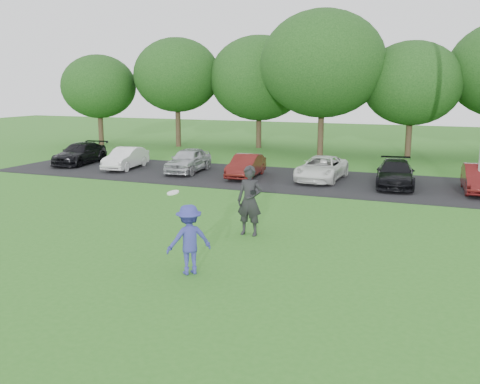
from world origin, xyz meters
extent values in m
plane|color=#307320|center=(0.00, 0.00, 0.00)|extent=(100.00, 100.00, 0.00)
cube|color=black|center=(0.00, 13.00, 0.01)|extent=(32.00, 6.50, 0.03)
imported|color=#32368F|center=(0.06, 0.21, 0.81)|extent=(1.18, 1.16, 1.62)
cylinder|color=white|center=(-0.17, -0.06, 1.94)|extent=(0.28, 0.27, 0.11)
imported|color=black|center=(0.20, 3.74, 1.01)|extent=(0.74, 0.49, 2.03)
cube|color=black|center=(0.38, 3.56, 1.31)|extent=(0.14, 0.10, 0.10)
imported|color=black|center=(-13.38, 13.36, 0.60)|extent=(2.01, 4.05, 1.13)
imported|color=white|center=(-10.08, 12.83, 0.57)|extent=(1.49, 3.38, 1.08)
imported|color=#B1B4B9|center=(-6.58, 13.03, 0.63)|extent=(1.68, 3.60, 1.19)
imported|color=#541512|center=(-3.42, 12.76, 0.56)|extent=(1.35, 3.28, 1.06)
imported|color=white|center=(0.05, 13.27, 0.56)|extent=(1.89, 3.90, 1.07)
imported|color=black|center=(3.31, 12.97, 0.58)|extent=(1.95, 3.94, 1.10)
imported|color=#541212|center=(6.59, 12.90, 0.58)|extent=(1.41, 3.44, 1.11)
cylinder|color=#38281C|center=(-18.00, 21.60, 1.10)|extent=(0.36, 0.36, 2.20)
ellipsoid|color=#214C19|center=(-18.00, 21.60, 4.15)|extent=(5.20, 5.20, 4.42)
cylinder|color=#38281C|center=(-12.50, 23.00, 1.35)|extent=(0.36, 0.36, 2.70)
ellipsoid|color=#214C19|center=(-12.50, 23.00, 4.93)|extent=(5.94, 5.94, 5.05)
cylinder|color=#38281C|center=(-7.00, 24.40, 1.10)|extent=(0.36, 0.36, 2.20)
ellipsoid|color=#214C19|center=(-7.00, 24.40, 4.71)|extent=(6.68, 6.68, 5.68)
cylinder|color=#38281C|center=(-2.00, 21.60, 1.35)|extent=(0.36, 0.36, 2.70)
ellipsoid|color=#214C19|center=(-2.00, 21.60, 5.48)|extent=(7.42, 7.42, 6.31)
cylinder|color=#38281C|center=(3.00, 23.00, 1.10)|extent=(0.36, 0.36, 2.20)
ellipsoid|color=#214C19|center=(3.00, 23.00, 4.36)|extent=(5.76, 5.76, 4.90)
camera|label=1|loc=(5.53, -10.27, 4.29)|focal=40.00mm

